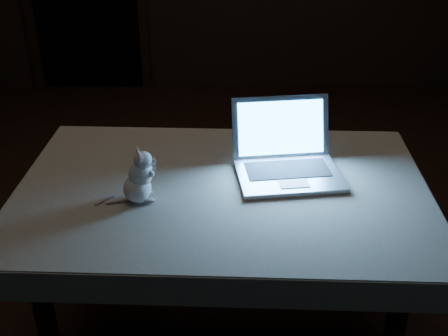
{
  "coord_description": "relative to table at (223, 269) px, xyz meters",
  "views": [
    {
      "loc": [
        0.04,
        -2.42,
        1.85
      ],
      "look_at": [
        0.06,
        -0.6,
        0.84
      ],
      "focal_mm": 45.0,
      "sensor_mm": 36.0,
      "label": 1
    }
  ],
  "objects": [
    {
      "name": "tablecloth",
      "position": [
        -0.1,
        0.01,
        0.33
      ],
      "size": [
        1.69,
        1.28,
        0.11
      ],
      "primitive_type": null,
      "rotation": [
        0.0,
        0.0,
        0.17
      ],
      "color": "beige",
      "rests_on": "table"
    },
    {
      "name": "laptop",
      "position": [
        0.26,
        0.06,
        0.52
      ],
      "size": [
        0.43,
        0.39,
        0.27
      ],
      "primitive_type": null,
      "rotation": [
        0.0,
        0.0,
        0.11
      ],
      "color": "#AEAEB3",
      "rests_on": "tablecloth"
    },
    {
      "name": "plush_mouse",
      "position": [
        -0.3,
        -0.09,
        0.49
      ],
      "size": [
        0.15,
        0.15,
        0.2
      ],
      "primitive_type": null,
      "rotation": [
        0.0,
        0.0,
        0.0
      ],
      "color": "white",
      "rests_on": "tablecloth"
    },
    {
      "name": "table",
      "position": [
        0.0,
        0.0,
        0.0
      ],
      "size": [
        1.47,
        0.99,
        0.76
      ],
      "primitive_type": null,
      "rotation": [
        0.0,
        0.0,
        -0.05
      ],
      "color": "black",
      "rests_on": "floor"
    },
    {
      "name": "floor",
      "position": [
        -0.05,
        0.61,
        -0.38
      ],
      "size": [
        5.0,
        5.0,
        0.0
      ],
      "primitive_type": "plane",
      "color": "black",
      "rests_on": "ground"
    }
  ]
}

